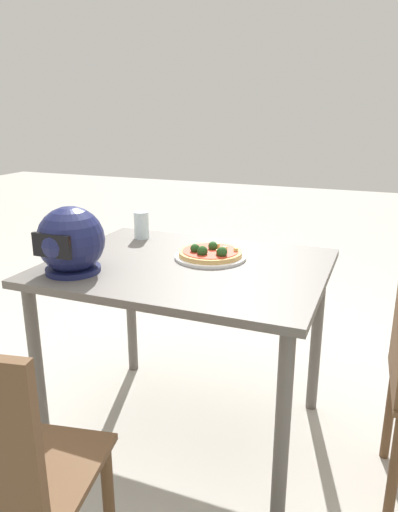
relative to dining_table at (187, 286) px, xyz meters
name	(u,v)px	position (x,y,z in m)	size (l,w,h in m)	color
ground_plane	(188,429)	(0.00, 0.00, -0.68)	(14.00, 14.00, 0.00)	#B2ADA3
dining_table	(187,286)	(0.00, 0.00, 0.00)	(1.08, 0.85, 0.77)	#5B5651
pizza_plate	(210,257)	(-0.06, -0.10, 0.10)	(0.29, 0.29, 0.01)	white
pizza	(210,252)	(-0.06, -0.10, 0.12)	(0.26, 0.26, 0.06)	tan
motorcycle_helmet	(71,241)	(0.36, 0.25, 0.22)	(0.25, 0.25, 0.25)	#191E4C
drinking_glass	(141,225)	(0.35, -0.28, 0.16)	(0.07, 0.07, 0.13)	silver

